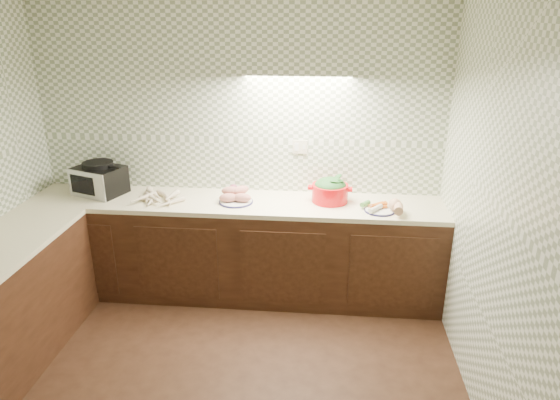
# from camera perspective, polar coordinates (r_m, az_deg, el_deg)

# --- Properties ---
(room) EXTENTS (3.60, 3.60, 2.60)m
(room) POSITION_cam_1_polar(r_m,az_deg,el_deg) (2.72, -11.48, 2.86)
(room) COLOR black
(room) RESTS_ON ground
(counter) EXTENTS (3.60, 3.60, 0.90)m
(counter) POSITION_cam_1_polar(r_m,az_deg,el_deg) (4.01, -17.00, -10.01)
(counter) COLOR black
(counter) RESTS_ON ground
(toaster_oven) EXTENTS (0.50, 0.44, 0.29)m
(toaster_oven) POSITION_cam_1_polar(r_m,az_deg,el_deg) (4.73, -19.96, 2.28)
(toaster_oven) COLOR black
(toaster_oven) RESTS_ON counter
(parsnip_pile) EXTENTS (0.38, 0.41, 0.08)m
(parsnip_pile) POSITION_cam_1_polar(r_m,az_deg,el_deg) (4.46, -13.67, 0.42)
(parsnip_pile) COLOR beige
(parsnip_pile) RESTS_ON counter
(sweet_potato_plate) EXTENTS (0.29, 0.29, 0.13)m
(sweet_potato_plate) POSITION_cam_1_polar(r_m,az_deg,el_deg) (4.29, -5.09, 0.41)
(sweet_potato_plate) COLOR #171446
(sweet_potato_plate) RESTS_ON counter
(onion_bowl) EXTENTS (0.14, 0.14, 0.11)m
(onion_bowl) POSITION_cam_1_polar(r_m,az_deg,el_deg) (4.43, -5.19, 0.95)
(onion_bowl) COLOR black
(onion_bowl) RESTS_ON counter
(dutch_oven) EXTENTS (0.38, 0.33, 0.22)m
(dutch_oven) POSITION_cam_1_polar(r_m,az_deg,el_deg) (4.29, 5.74, 1.14)
(dutch_oven) COLOR red
(dutch_oven) RESTS_ON counter
(veg_plate) EXTENTS (0.36, 0.27, 0.12)m
(veg_plate) POSITION_cam_1_polar(r_m,az_deg,el_deg) (4.17, 12.02, -0.75)
(veg_plate) COLOR #171446
(veg_plate) RESTS_ON counter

